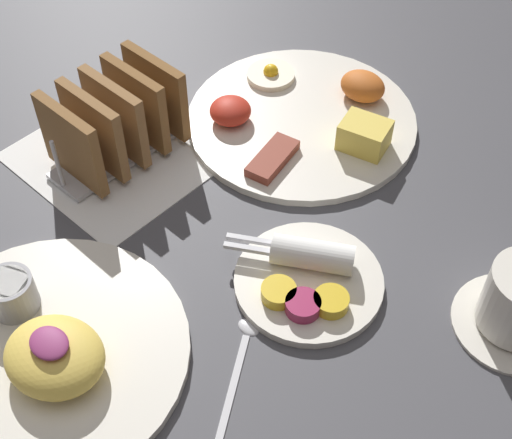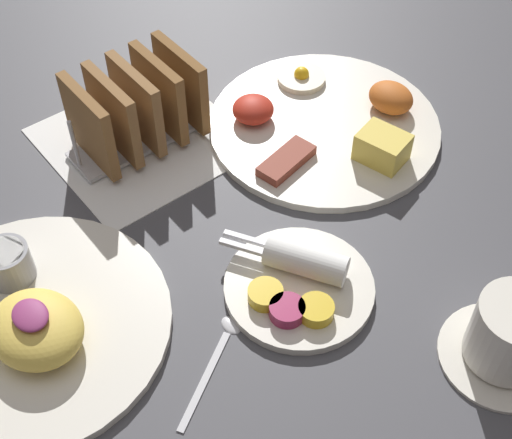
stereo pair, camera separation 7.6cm
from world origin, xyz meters
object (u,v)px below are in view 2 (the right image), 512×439
Objects in this scene: plate_breakfast at (328,123)px; plate_foreground at (30,321)px; toast_rack at (137,108)px; plate_condiments at (299,283)px; coffee_cup at (510,337)px.

plate_foreground reaches higher than plate_breakfast.
toast_rack reaches higher than plate_foreground.
plate_condiments is at bearing -48.96° from plate_breakfast.
coffee_cup is (0.35, -0.09, 0.03)m from plate_breakfast.
plate_breakfast is 0.24m from toast_rack.
plate_condiments is 1.43× the size of coffee_cup.
toast_rack is (-0.29, -0.00, 0.04)m from plate_condiments.
plate_condiments is 0.95× the size of toast_rack.
plate_foreground is at bearing -118.42° from plate_condiments.
plate_breakfast is 1.61× the size of toast_rack.
toast_rack is at bearing 125.56° from plate_foreground.
toast_rack reaches higher than coffee_cup.
coffee_cup is (0.47, 0.10, -0.02)m from toast_rack.
coffee_cup reaches higher than plate_breakfast.
plate_foreground is (0.04, -0.43, 0.00)m from plate_breakfast.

